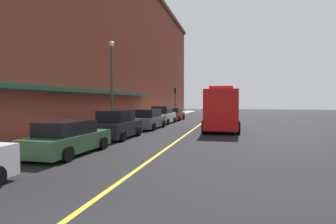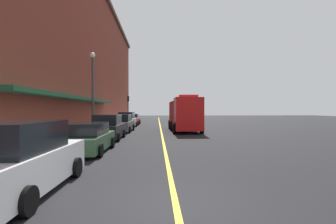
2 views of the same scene
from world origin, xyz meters
name	(u,v)px [view 1 (image 1 of 2)]	position (x,y,z in m)	size (l,w,h in m)	color
ground_plane	(201,124)	(0.00, 25.00, 0.00)	(112.00, 112.00, 0.00)	black
sidewalk_left	(145,122)	(-6.20, 25.00, 0.07)	(2.40, 70.00, 0.15)	#9E9B93
lane_center_stripe	(201,124)	(0.00, 25.00, 0.00)	(0.16, 70.00, 0.01)	gold
brick_building_left	(89,43)	(-12.45, 24.00, 8.91)	(11.27, 64.00, 17.81)	maroon
parked_car_1	(69,138)	(-3.93, 7.36, 0.73)	(2.07, 4.65, 1.53)	#2D5133
parked_car_2	(117,125)	(-4.01, 12.77, 0.85)	(2.14, 4.25, 1.83)	black
parked_car_3	(149,120)	(-3.86, 18.93, 0.80)	(2.12, 4.80, 1.72)	#595B60
parked_car_4	(163,116)	(-4.00, 24.29, 0.87)	(2.15, 4.57, 1.88)	silver
parked_car_5	(174,114)	(-3.91, 29.67, 0.74)	(2.10, 4.68, 1.56)	maroon
fire_truck	(221,110)	(2.34, 19.58, 1.67)	(2.94, 7.98, 3.52)	red
parking_meter_1	(158,113)	(-5.35, 27.00, 1.06)	(0.14, 0.18, 1.33)	#4C4C51
parking_meter_2	(59,128)	(-5.35, 8.62, 1.06)	(0.14, 0.18, 1.33)	#4C4C51
street_lamp_left	(112,76)	(-5.95, 16.07, 4.40)	(0.44, 0.44, 6.94)	#33383D
traffic_light_near	(175,96)	(-5.29, 36.74, 3.16)	(0.38, 0.36, 4.30)	#232326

